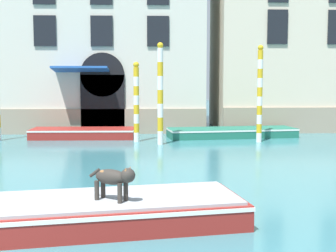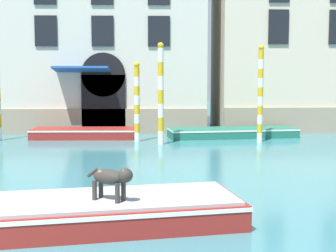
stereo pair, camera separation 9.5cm
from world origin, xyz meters
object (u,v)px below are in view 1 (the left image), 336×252
(boat_moored_near_palazzo, at_px, (83,133))
(mooring_pole_3, at_px, (136,102))
(boat_foreground, at_px, (68,213))
(dog_on_deck, at_px, (114,178))
(mooring_pole_4, at_px, (260,93))
(mooring_pole_0, at_px, (160,94))
(boat_moored_far, at_px, (232,132))

(boat_moored_near_palazzo, bearing_deg, mooring_pole_3, -27.68)
(boat_foreground, xyz_separation_m, boat_moored_near_palazzo, (-1.75, 14.16, -0.05))
(dog_on_deck, relative_size, mooring_pole_4, 0.21)
(mooring_pole_0, bearing_deg, mooring_pole_4, 8.77)
(boat_foreground, xyz_separation_m, mooring_pole_3, (0.94, 12.70, 1.57))
(boat_foreground, height_order, dog_on_deck, dog_on_deck)
(boat_foreground, bearing_deg, mooring_pole_4, 51.88)
(dog_on_deck, xyz_separation_m, mooring_pole_0, (1.12, 11.82, 1.26))
(dog_on_deck, relative_size, mooring_pole_0, 0.21)
(mooring_pole_3, bearing_deg, boat_foreground, -94.22)
(boat_moored_near_palazzo, xyz_separation_m, mooring_pole_4, (8.37, -1.76, 1.99))
(boat_foreground, height_order, boat_moored_near_palazzo, boat_foreground)
(boat_foreground, height_order, mooring_pole_0, mooring_pole_0)
(boat_moored_far, bearing_deg, boat_foreground, -119.28)
(dog_on_deck, distance_m, mooring_pole_3, 12.87)
(boat_moored_far, bearing_deg, boat_moored_near_palazzo, 173.42)
(boat_moored_near_palazzo, relative_size, mooring_pole_0, 1.13)
(dog_on_deck, bearing_deg, boat_moored_near_palazzo, 130.09)
(boat_moored_far, bearing_deg, dog_on_deck, -115.90)
(dog_on_deck, height_order, boat_moored_near_palazzo, dog_on_deck)
(mooring_pole_4, bearing_deg, boat_moored_far, 116.55)
(dog_on_deck, relative_size, boat_moored_near_palazzo, 0.18)
(dog_on_deck, xyz_separation_m, mooring_pole_3, (0.03, 12.84, 0.86))
(boat_foreground, xyz_separation_m, boat_moored_far, (5.67, 14.29, -0.06))
(dog_on_deck, distance_m, mooring_pole_4, 13.82)
(boat_moored_far, xyz_separation_m, mooring_pole_3, (-4.73, -1.59, 1.63))
(mooring_pole_0, height_order, mooring_pole_4, mooring_pole_0)
(dog_on_deck, bearing_deg, mooring_pole_3, 119.43)
(boat_moored_near_palazzo, xyz_separation_m, mooring_pole_3, (2.68, -1.45, 1.61))
(boat_foreground, distance_m, boat_moored_far, 15.38)
(boat_moored_far, height_order, mooring_pole_4, mooring_pole_4)
(boat_foreground, relative_size, mooring_pole_0, 1.59)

